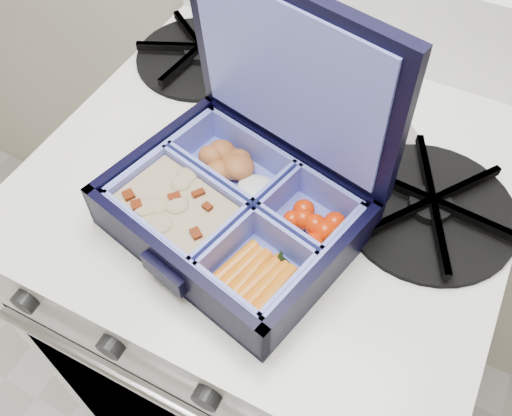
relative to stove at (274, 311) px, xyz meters
The scene contains 5 objects.
stove is the anchor object (origin of this frame).
bento_box 0.44m from the stove, 91.94° to the right, with size 0.24×0.19×0.06m, color black, non-canonical shape.
burner_grate 0.45m from the stove, ahead, with size 0.19×0.19×0.03m, color black.
burner_grate_rear 0.46m from the stove, 146.95° to the left, with size 0.18×0.18×0.02m, color black.
fork 0.41m from the stove, 30.87° to the left, with size 0.02×0.19×0.01m, color #B6B6B6, non-canonical shape.
Camera 1 is at (-0.34, 1.32, 1.27)m, focal length 38.00 mm.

